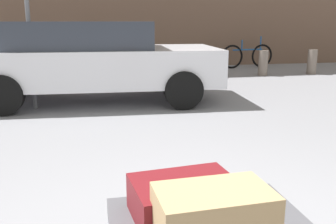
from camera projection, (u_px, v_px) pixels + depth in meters
duffel_bag_tan_center at (213, 220)px, 1.81m from camera, size 0.57×0.37×0.31m
suitcase_maroon_stacked_top at (185, 199)px, 2.13m from camera, size 0.63×0.50×0.21m
parked_car at (93, 59)px, 6.65m from camera, size 4.39×2.11×1.42m
bicycle_leaning at (247, 56)px, 11.53m from camera, size 1.76×0.26×0.96m
bollard_kerb_near at (207, 64)px, 9.63m from camera, size 0.25×0.25×0.67m
bollard_kerb_mid at (263, 63)px, 9.94m from camera, size 0.25×0.25×0.67m
bollard_kerb_far at (312, 62)px, 10.22m from camera, size 0.25×0.25×0.67m
no_parking_sign at (28, 14)px, 5.91m from camera, size 0.50×0.07×2.48m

